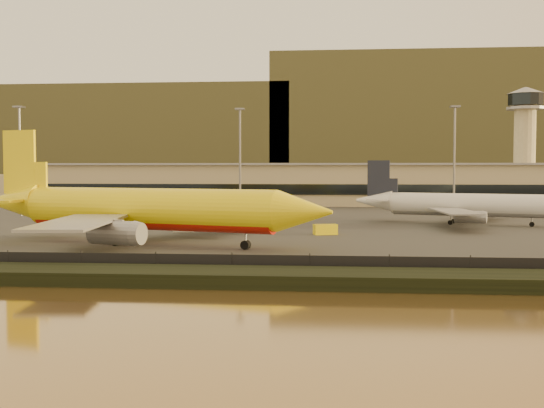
{
  "coord_description": "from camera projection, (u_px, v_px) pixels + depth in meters",
  "views": [
    {
      "loc": [
        12.38,
        -81.94,
        11.25
      ],
      "look_at": [
        3.86,
        12.0,
        6.3
      ],
      "focal_mm": 45.0,
      "sensor_mm": 36.0,
      "label": 1
    }
  ],
  "objects": [
    {
      "name": "ground",
      "position": [
        232.0,
        260.0,
        83.2
      ],
      "size": [
        900.0,
        900.0,
        0.0
      ],
      "primitive_type": "plane",
      "color": "black",
      "rests_on": "ground"
    },
    {
      "name": "embankment",
      "position": [
        206.0,
        277.0,
        66.25
      ],
      "size": [
        320.0,
        7.0,
        1.4
      ],
      "primitive_type": "cube",
      "color": "black",
      "rests_on": "ground"
    },
    {
      "name": "tarmac",
      "position": [
        286.0,
        211.0,
        177.68
      ],
      "size": [
        320.0,
        220.0,
        0.2
      ],
      "primitive_type": "cube",
      "color": "#2D2D2D",
      "rests_on": "ground"
    },
    {
      "name": "perimeter_fence",
      "position": [
        213.0,
        265.0,
        70.2
      ],
      "size": [
        300.0,
        0.05,
        2.2
      ],
      "primitive_type": "cube",
      "color": "black",
      "rests_on": "tarmac"
    },
    {
      "name": "terminal_building",
      "position": [
        246.0,
        185.0,
        209.05
      ],
      "size": [
        202.0,
        25.0,
        12.6
      ],
      "color": "tan",
      "rests_on": "tarmac"
    },
    {
      "name": "control_tower",
      "position": [
        525.0,
        134.0,
        206.04
      ],
      "size": [
        11.2,
        11.2,
        35.5
      ],
      "color": "tan",
      "rests_on": "tarmac"
    },
    {
      "name": "apron_light_masts",
      "position": [
        345.0,
        149.0,
        155.62
      ],
      "size": [
        152.2,
        12.2,
        25.4
      ],
      "color": "slate",
      "rests_on": "tarmac"
    },
    {
      "name": "distant_hills",
      "position": [
        280.0,
        136.0,
        421.57
      ],
      "size": [
        470.0,
        160.0,
        70.0
      ],
      "color": "brown",
      "rests_on": "ground"
    },
    {
      "name": "dhl_cargo_jet",
      "position": [
        144.0,
        210.0,
        98.27
      ],
      "size": [
        55.94,
        53.53,
        16.97
      ],
      "rotation": [
        0.0,
        0.0,
        -0.28
      ],
      "color": "yellow",
      "rests_on": "tarmac"
    },
    {
      "name": "white_narrowbody_jet",
      "position": [
        465.0,
        205.0,
        133.89
      ],
      "size": [
        43.01,
        40.82,
        12.7
      ],
      "rotation": [
        0.0,
        0.0,
        -0.33
      ],
      "color": "silver",
      "rests_on": "tarmac"
    },
    {
      "name": "gse_vehicle_yellow",
      "position": [
        325.0,
        229.0,
        113.59
      ],
      "size": [
        4.21,
        2.82,
        1.74
      ],
      "primitive_type": "cube",
      "rotation": [
        0.0,
        0.0,
        0.31
      ],
      "color": "yellow",
      "rests_on": "tarmac"
    },
    {
      "name": "gse_vehicle_white",
      "position": [
        184.0,
        227.0,
        118.59
      ],
      "size": [
        3.79,
        2.07,
        1.63
      ],
      "primitive_type": "cube",
      "rotation": [
        0.0,
        0.0,
        0.13
      ],
      "color": "silver",
      "rests_on": "tarmac"
    }
  ]
}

